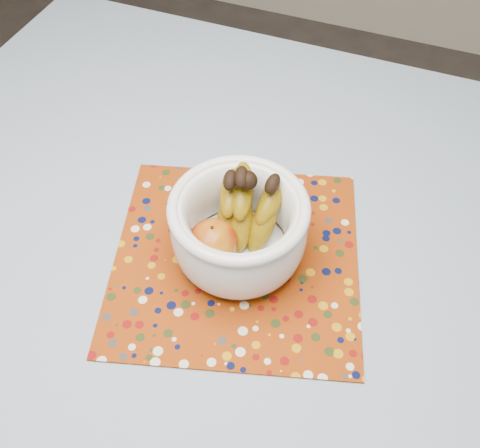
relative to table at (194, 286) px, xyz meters
The scene contains 4 objects.
table is the anchor object (origin of this frame).
tablecloth 0.08m from the table, ahead, with size 1.32×1.32×0.01m, color slate.
placemat 0.12m from the table, 19.67° to the left, with size 0.40×0.40×0.00m, color #7E2B06.
fruit_bowl 0.19m from the table, 29.72° to the left, with size 0.22×0.22×0.16m.
Camera 1 is at (0.27, -0.47, 1.52)m, focal length 42.00 mm.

